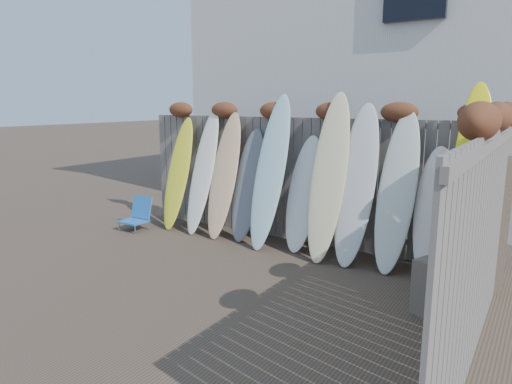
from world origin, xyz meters
The scene contains 18 objects.
ground centered at (0.00, 0.00, 0.00)m, with size 80.00×80.00×0.00m, color #493A2D.
back_fence centered at (0.06, 2.39, 1.18)m, with size 6.05×0.28×2.24m.
right_fence centered at (2.99, 0.25, 1.14)m, with size 0.28×4.40×2.24m.
house centered at (0.50, 6.50, 3.20)m, with size 8.50×5.50×6.33m.
beach_chair centered at (-2.67, 1.44, 0.27)m, with size 0.45×0.47×0.58m.
wooden_crate centered at (2.62, 0.79, 0.30)m, with size 0.52×0.43×0.60m, color #514A3D.
lattice_panel centered at (2.86, 1.36, 0.82)m, with size 0.05×1.09×1.64m, color #33241F.
surfboard_0 centered at (-2.15, 1.96, 0.99)m, with size 0.47×0.07×2.06m, color yellow.
surfboard_1 centered at (-1.59, 1.98, 1.06)m, with size 0.45×0.07×2.22m, color white.
surfboard_2 centered at (-1.12, 1.96, 1.04)m, with size 0.49×0.07×2.17m, color #E9B479.
surfboard_3 centered at (-0.69, 2.03, 0.91)m, with size 0.51×0.07×1.89m, color slate.
surfboard_4 centered at (-0.20, 1.92, 1.19)m, with size 0.52×0.07×2.48m, color #ABDCE8.
surfboard_5 centered at (0.32, 2.03, 0.87)m, with size 0.52×0.07×1.82m, color white.
surfboard_6 centered at (0.78, 1.90, 1.20)m, with size 0.51×0.07×2.50m, color beige.
surfboard_7 centered at (1.19, 1.93, 1.12)m, with size 0.54×0.07×2.33m, color silver.
surfboard_8 centered at (1.75, 1.95, 1.07)m, with size 0.50×0.07×2.24m, color silver.
surfboard_9 centered at (2.22, 2.00, 0.84)m, with size 0.49×0.07×1.75m, color white.
surfboard_10 centered at (2.64, 1.87, 1.25)m, with size 0.46×0.07×2.60m, color #FFF414.
Camera 1 is at (3.39, -4.06, 2.23)m, focal length 32.00 mm.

